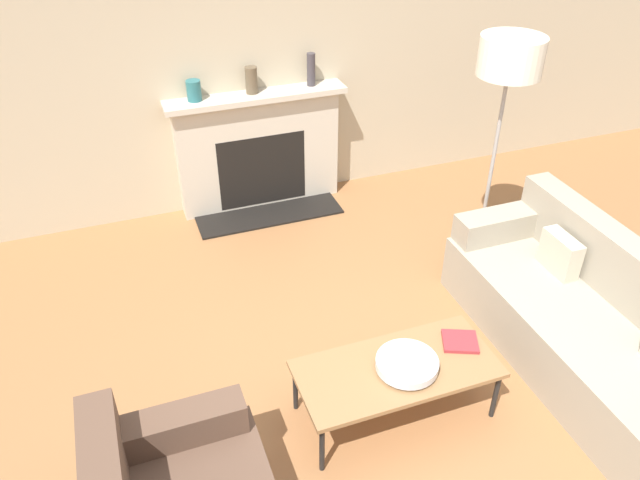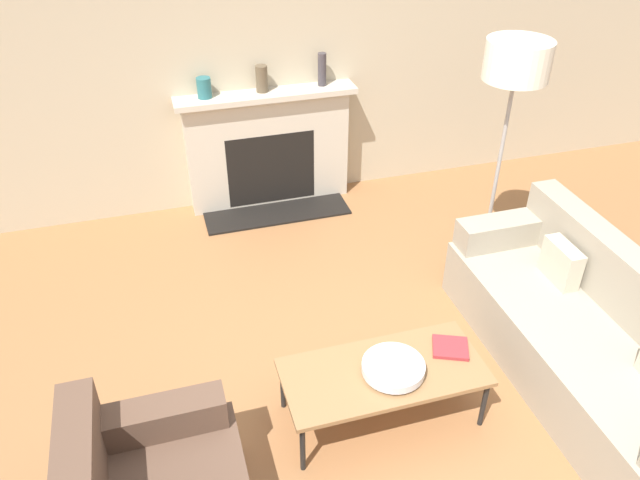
{
  "view_description": "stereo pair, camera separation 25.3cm",
  "coord_description": "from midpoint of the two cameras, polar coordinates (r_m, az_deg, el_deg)",
  "views": [
    {
      "loc": [
        -1.33,
        -2.28,
        3.12
      ],
      "look_at": [
        0.01,
        1.41,
        0.45
      ],
      "focal_mm": 35.0,
      "sensor_mm": 36.0,
      "label": 1
    },
    {
      "loc": [
        -1.09,
        -2.36,
        3.12
      ],
      "look_at": [
        0.01,
        1.41,
        0.45
      ],
      "focal_mm": 35.0,
      "sensor_mm": 36.0,
      "label": 2
    }
  ],
  "objects": [
    {
      "name": "bowl",
      "position": [
        3.78,
        6.03,
        -11.23
      ],
      "size": [
        0.37,
        0.37,
        0.07
      ],
      "color": "silver",
      "rests_on": "coffee_table"
    },
    {
      "name": "mantel_vase_center_left",
      "position": [
        5.62,
        -7.61,
        14.27
      ],
      "size": [
        0.11,
        0.11,
        0.23
      ],
      "color": "brown",
      "rests_on": "fireplace"
    },
    {
      "name": "coffee_table",
      "position": [
        3.84,
        5.13,
        -11.83
      ],
      "size": [
        1.22,
        0.56,
        0.39
      ],
      "color": "olive",
      "rests_on": "ground_plane"
    },
    {
      "name": "mantel_vase_left",
      "position": [
        5.55,
        -12.78,
        13.16
      ],
      "size": [
        0.12,
        0.12,
        0.18
      ],
      "color": "#28666B",
      "rests_on": "fireplace"
    },
    {
      "name": "wall_back",
      "position": [
        5.69,
        -7.13,
        16.94
      ],
      "size": [
        18.0,
        0.06,
        2.9
      ],
      "color": "#BCAD8E",
      "rests_on": "ground_plane"
    },
    {
      "name": "floor_lamp",
      "position": [
        4.73,
        15.3,
        14.32
      ],
      "size": [
        0.46,
        0.46,
        1.87
      ],
      "color": "gray",
      "rests_on": "ground_plane"
    },
    {
      "name": "ground_plane",
      "position": [
        4.07,
        5.07,
        -15.96
      ],
      "size": [
        18.0,
        18.0,
        0.0
      ],
      "primitive_type": "plane",
      "color": "#99663D"
    },
    {
      "name": "mantel_vase_center_right",
      "position": [
        5.75,
        -2.13,
        15.3
      ],
      "size": [
        0.08,
        0.08,
        0.29
      ],
      "color": "#3D383D",
      "rests_on": "fireplace"
    },
    {
      "name": "couch",
      "position": [
        4.47,
        22.23,
        -7.62
      ],
      "size": [
        0.83,
        2.27,
        0.86
      ],
      "rotation": [
        0.0,
        0.0,
        -1.57
      ],
      "color": "#9E937F",
      "rests_on": "ground_plane"
    },
    {
      "name": "fireplace",
      "position": [
        5.88,
        -6.83,
        7.98
      ],
      "size": [
        1.63,
        0.59,
        1.11
      ],
      "color": "beige",
      "rests_on": "ground_plane"
    },
    {
      "name": "book",
      "position": [
        4.01,
        10.91,
        -9.13
      ],
      "size": [
        0.28,
        0.26,
        0.02
      ],
      "rotation": [
        0.0,
        0.0,
        -0.41
      ],
      "color": "#9E2D33",
      "rests_on": "coffee_table"
    }
  ]
}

